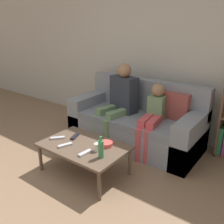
# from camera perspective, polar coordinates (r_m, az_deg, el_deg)

# --- Properties ---
(ground_plane) EXTENTS (22.00, 22.00, 0.00)m
(ground_plane) POSITION_cam_1_polar(r_m,az_deg,el_deg) (2.62, -22.31, -22.46)
(ground_plane) COLOR #84664C
(wall_back) EXTENTS (12.00, 0.06, 2.60)m
(wall_back) POSITION_cam_1_polar(r_m,az_deg,el_deg) (3.95, 9.70, 13.86)
(wall_back) COLOR #B7B2A8
(wall_back) RESTS_ON ground_plane
(couch) EXTENTS (1.88, 0.85, 0.90)m
(couch) POSITION_cam_1_polar(r_m,az_deg,el_deg) (3.67, 5.63, -2.57)
(couch) COLOR gray
(couch) RESTS_ON ground_plane
(coffee_table) EXTENTS (0.99, 0.64, 0.36)m
(coffee_table) POSITION_cam_1_polar(r_m,az_deg,el_deg) (2.94, -6.45, -8.08)
(coffee_table) COLOR brown
(coffee_table) RESTS_ON ground_plane
(person_adult) EXTENTS (0.46, 0.65, 1.15)m
(person_adult) POSITION_cam_1_polar(r_m,az_deg,el_deg) (3.60, 1.90, 3.34)
(person_adult) COLOR #66845B
(person_adult) RESTS_ON ground_plane
(person_child) EXTENTS (0.28, 0.61, 0.94)m
(person_child) POSITION_cam_1_polar(r_m,az_deg,el_deg) (3.32, 9.26, -0.80)
(person_child) COLOR #C6474C
(person_child) RESTS_ON ground_plane
(cup_near) EXTENTS (0.07, 0.07, 0.09)m
(cup_near) POSITION_cam_1_polar(r_m,az_deg,el_deg) (2.77, -3.47, -8.03)
(cup_near) COLOR silver
(cup_near) RESTS_ON coffee_table
(tv_remote_0) EXTENTS (0.15, 0.16, 0.02)m
(tv_remote_0) POSITION_cam_1_polar(r_m,az_deg,el_deg) (3.12, -12.33, -5.79)
(tv_remote_0) COLOR #B7B7BC
(tv_remote_0) RESTS_ON coffee_table
(tv_remote_1) EXTENTS (0.10, 0.18, 0.02)m
(tv_remote_1) POSITION_cam_1_polar(r_m,az_deg,el_deg) (2.93, -10.67, -7.45)
(tv_remote_1) COLOR #B7B7BC
(tv_remote_1) RESTS_ON coffee_table
(tv_remote_2) EXTENTS (0.06, 0.17, 0.02)m
(tv_remote_2) POSITION_cam_1_polar(r_m,az_deg,el_deg) (2.74, -6.20, -9.29)
(tv_remote_2) COLOR #B7B7BC
(tv_remote_2) RESTS_ON coffee_table
(tv_remote_3) EXTENTS (0.10, 0.18, 0.02)m
(tv_remote_3) POSITION_cam_1_polar(r_m,az_deg,el_deg) (3.12, -8.47, -5.52)
(tv_remote_3) COLOR black
(tv_remote_3) RESTS_ON coffee_table
(snack_bowl) EXTENTS (0.15, 0.15, 0.05)m
(snack_bowl) POSITION_cam_1_polar(r_m,az_deg,el_deg) (2.88, -1.38, -7.30)
(snack_bowl) COLOR #DB4C47
(snack_bowl) RESTS_ON coffee_table
(bottle) EXTENTS (0.06, 0.06, 0.24)m
(bottle) POSITION_cam_1_polar(r_m,az_deg,el_deg) (2.62, -2.54, -8.38)
(bottle) COLOR #33844C
(bottle) RESTS_ON coffee_table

